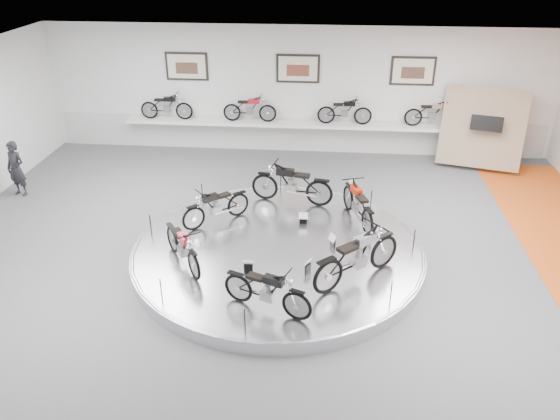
# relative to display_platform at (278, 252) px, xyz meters

# --- Properties ---
(floor) EXTENTS (16.00, 16.00, 0.00)m
(floor) POSITION_rel_display_platform_xyz_m (0.00, -0.30, -0.15)
(floor) COLOR #4D4D4F
(floor) RESTS_ON ground
(ceiling) EXTENTS (16.00, 16.00, 0.00)m
(ceiling) POSITION_rel_display_platform_xyz_m (0.00, -0.30, 3.85)
(ceiling) COLOR white
(ceiling) RESTS_ON wall_back
(wall_back) EXTENTS (16.00, 0.00, 16.00)m
(wall_back) POSITION_rel_display_platform_xyz_m (0.00, 6.70, 1.85)
(wall_back) COLOR silver
(wall_back) RESTS_ON floor
(dado_band) EXTENTS (15.68, 0.04, 1.10)m
(dado_band) POSITION_rel_display_platform_xyz_m (0.00, 6.68, 0.40)
(dado_band) COLOR #BCBCBA
(dado_band) RESTS_ON floor
(display_platform) EXTENTS (6.40, 6.40, 0.30)m
(display_platform) POSITION_rel_display_platform_xyz_m (0.00, 0.00, 0.00)
(display_platform) COLOR silver
(display_platform) RESTS_ON floor
(platform_rim) EXTENTS (6.40, 6.40, 0.10)m
(platform_rim) POSITION_rel_display_platform_xyz_m (0.00, 0.00, 0.12)
(platform_rim) COLOR #B2B2BA
(platform_rim) RESTS_ON display_platform
(shelf) EXTENTS (11.00, 0.55, 0.10)m
(shelf) POSITION_rel_display_platform_xyz_m (0.00, 6.40, 0.85)
(shelf) COLOR silver
(shelf) RESTS_ON wall_back
(poster_left) EXTENTS (1.35, 0.06, 0.88)m
(poster_left) POSITION_rel_display_platform_xyz_m (-3.50, 6.66, 2.55)
(poster_left) COLOR beige
(poster_left) RESTS_ON wall_back
(poster_center) EXTENTS (1.35, 0.06, 0.88)m
(poster_center) POSITION_rel_display_platform_xyz_m (0.00, 6.66, 2.55)
(poster_center) COLOR beige
(poster_center) RESTS_ON wall_back
(poster_right) EXTENTS (1.35, 0.06, 0.88)m
(poster_right) POSITION_rel_display_platform_xyz_m (3.50, 6.66, 2.55)
(poster_right) COLOR beige
(poster_right) RESTS_ON wall_back
(display_panel) EXTENTS (2.56, 1.52, 2.30)m
(display_panel) POSITION_rel_display_platform_xyz_m (5.60, 5.80, 1.10)
(display_panel) COLOR #957662
(display_panel) RESTS_ON floor
(shelf_bike_a) EXTENTS (1.22, 0.43, 0.73)m
(shelf_bike_a) POSITION_rel_display_platform_xyz_m (-4.20, 6.40, 1.27)
(shelf_bike_a) COLOR black
(shelf_bike_a) RESTS_ON shelf
(shelf_bike_b) EXTENTS (1.22, 0.43, 0.73)m
(shelf_bike_b) POSITION_rel_display_platform_xyz_m (-1.50, 6.40, 1.27)
(shelf_bike_b) COLOR maroon
(shelf_bike_b) RESTS_ON shelf
(shelf_bike_c) EXTENTS (1.22, 0.43, 0.73)m
(shelf_bike_c) POSITION_rel_display_platform_xyz_m (1.50, 6.40, 1.27)
(shelf_bike_c) COLOR black
(shelf_bike_c) RESTS_ON shelf
(shelf_bike_d) EXTENTS (1.22, 0.43, 0.73)m
(shelf_bike_d) POSITION_rel_display_platform_xyz_m (4.20, 6.40, 1.27)
(shelf_bike_d) COLOR #A8A7AC
(shelf_bike_d) RESTS_ON shelf
(bike_a) EXTENTS (1.06, 1.73, 0.96)m
(bike_a) POSITION_rel_display_platform_xyz_m (1.77, 1.32, 0.63)
(bike_a) COLOR #B11D06
(bike_a) RESTS_ON display_platform
(bike_b) EXTENTS (1.88, 0.96, 1.06)m
(bike_b) POSITION_rel_display_platform_xyz_m (0.14, 2.21, 0.68)
(bike_b) COLOR black
(bike_b) RESTS_ON display_platform
(bike_c) EXTENTS (1.50, 1.41, 0.90)m
(bike_c) POSITION_rel_display_platform_xyz_m (-1.55, 0.97, 0.60)
(bike_c) COLOR black
(bike_c) RESTS_ON display_platform
(bike_d) EXTENTS (1.31, 1.54, 0.89)m
(bike_d) POSITION_rel_display_platform_xyz_m (-1.89, -0.89, 0.59)
(bike_d) COLOR maroon
(bike_d) RESTS_ON display_platform
(bike_e) EXTENTS (1.61, 1.06, 0.89)m
(bike_e) POSITION_rel_display_platform_xyz_m (0.01, -2.27, 0.60)
(bike_e) COLOR black
(bike_e) RESTS_ON display_platform
(bike_f) EXTENTS (1.86, 1.76, 1.11)m
(bike_f) POSITION_rel_display_platform_xyz_m (1.67, -1.13, 0.71)
(bike_f) COLOR #A8A7AC
(bike_f) RESTS_ON display_platform
(visitor) EXTENTS (0.64, 0.50, 1.53)m
(visitor) POSITION_rel_display_platform_xyz_m (-7.37, 2.63, 0.62)
(visitor) COLOR black
(visitor) RESTS_ON floor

